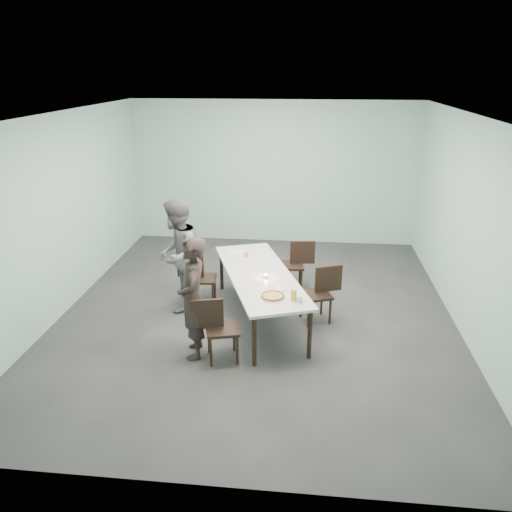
# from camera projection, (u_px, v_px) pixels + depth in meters

# --- Properties ---
(ground) EXTENTS (7.00, 7.00, 0.00)m
(ground) POSITION_uv_depth(u_px,v_px,m) (257.00, 312.00, 7.84)
(ground) COLOR #333335
(ground) RESTS_ON ground
(room_shell) EXTENTS (6.02, 7.02, 3.01)m
(room_shell) POSITION_uv_depth(u_px,v_px,m) (257.00, 185.00, 7.12)
(room_shell) COLOR #ABD7D4
(room_shell) RESTS_ON ground
(table) EXTENTS (1.72, 2.75, 0.75)m
(table) POSITION_uv_depth(u_px,v_px,m) (260.00, 277.00, 7.39)
(table) COLOR white
(table) RESTS_ON ground
(chair_near_left) EXTENTS (0.65, 0.52, 0.87)m
(chair_near_left) POSITION_uv_depth(u_px,v_px,m) (216.00, 325.00, 6.42)
(chair_near_left) COLOR black
(chair_near_left) RESTS_ON ground
(chair_far_left) EXTENTS (0.63, 0.46, 0.87)m
(chair_far_left) POSITION_uv_depth(u_px,v_px,m) (198.00, 274.00, 7.97)
(chair_far_left) COLOR black
(chair_far_left) RESTS_ON ground
(chair_near_right) EXTENTS (0.65, 0.54, 0.87)m
(chair_near_right) POSITION_uv_depth(u_px,v_px,m) (321.00, 290.00, 7.43)
(chair_near_right) COLOR black
(chair_near_right) RESTS_ON ground
(chair_far_right) EXTENTS (0.63, 0.46, 0.87)m
(chair_far_right) POSITION_uv_depth(u_px,v_px,m) (296.00, 262.00, 8.50)
(chair_far_right) COLOR black
(chair_far_right) RESTS_ON ground
(diner_near) EXTENTS (0.50, 0.66, 1.65)m
(diner_near) POSITION_uv_depth(u_px,v_px,m) (193.00, 298.00, 6.42)
(diner_near) COLOR black
(diner_near) RESTS_ON ground
(diner_far) EXTENTS (0.68, 0.87, 1.78)m
(diner_far) POSITION_uv_depth(u_px,v_px,m) (177.00, 255.00, 7.68)
(diner_far) COLOR slate
(diner_far) RESTS_ON ground
(pizza) EXTENTS (0.34, 0.34, 0.04)m
(pizza) POSITION_uv_depth(u_px,v_px,m) (273.00, 296.00, 6.60)
(pizza) COLOR white
(pizza) RESTS_ON table
(side_plate) EXTENTS (0.18, 0.18, 0.01)m
(side_plate) POSITION_uv_depth(u_px,v_px,m) (279.00, 288.00, 6.87)
(side_plate) COLOR white
(side_plate) RESTS_ON table
(beer_glass) EXTENTS (0.08, 0.08, 0.15)m
(beer_glass) POSITION_uv_depth(u_px,v_px,m) (294.00, 295.00, 6.50)
(beer_glass) COLOR gold
(beer_glass) RESTS_ON table
(water_tumbler) EXTENTS (0.08, 0.08, 0.09)m
(water_tumbler) POSITION_uv_depth(u_px,v_px,m) (300.00, 299.00, 6.46)
(water_tumbler) COLOR silver
(water_tumbler) RESTS_ON table
(tealight) EXTENTS (0.06, 0.06, 0.05)m
(tealight) POSITION_uv_depth(u_px,v_px,m) (266.00, 276.00, 7.22)
(tealight) COLOR silver
(tealight) RESTS_ON table
(amber_tumbler) EXTENTS (0.07, 0.07, 0.08)m
(amber_tumbler) POSITION_uv_depth(u_px,v_px,m) (246.00, 255.00, 8.00)
(amber_tumbler) COLOR gold
(amber_tumbler) RESTS_ON table
(menu) EXTENTS (0.36, 0.31, 0.01)m
(menu) POSITION_uv_depth(u_px,v_px,m) (237.00, 252.00, 8.22)
(menu) COLOR silver
(menu) RESTS_ON table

